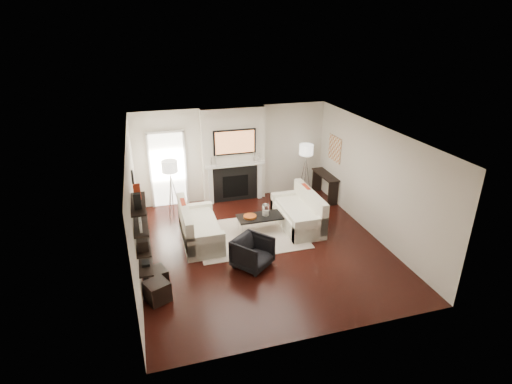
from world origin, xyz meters
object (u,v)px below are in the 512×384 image
object	(u,v)px
lamp_left_shade	(170,166)
ottoman_near	(156,278)
loveseat_right_base	(297,218)
coffee_table	(260,217)
lamp_right_shade	(306,150)
loveseat_left_base	(201,233)
armchair	(253,251)

from	to	relation	value
lamp_left_shade	ottoman_near	bearing A→B (deg)	-101.75
loveseat_right_base	ottoman_near	bearing A→B (deg)	-155.69
coffee_table	lamp_right_shade	xyz separation A→B (m)	(1.91, 1.73, 1.05)
lamp_right_shade	ottoman_near	bearing A→B (deg)	-143.51
lamp_right_shade	loveseat_right_base	bearing A→B (deg)	-117.83
lamp_right_shade	loveseat_left_base	bearing A→B (deg)	-152.35
ottoman_near	loveseat_right_base	bearing A→B (deg)	24.31
ottoman_near	lamp_right_shade	bearing A→B (deg)	36.49
loveseat_left_base	lamp_right_shade	world-z (taller)	lamp_right_shade
loveseat_right_base	coffee_table	bearing A→B (deg)	-178.72
loveseat_left_base	armchair	bearing A→B (deg)	-57.34
ottoman_near	lamp_left_shade	bearing A→B (deg)	78.25
coffee_table	lamp_right_shade	distance (m)	2.78
coffee_table	lamp_right_shade	size ratio (longest dim) A/B	2.75
lamp_left_shade	ottoman_near	xyz separation A→B (m)	(-0.62, -2.98, -1.25)
armchair	lamp_left_shade	xyz separation A→B (m)	(-1.40, 2.81, 1.08)
ottoman_near	armchair	bearing A→B (deg)	4.86
ottoman_near	coffee_table	bearing A→B (deg)	31.69
coffee_table	lamp_left_shade	size ratio (longest dim) A/B	2.75
loveseat_right_base	coffee_table	xyz separation A→B (m)	(-1.01, -0.02, 0.19)
lamp_left_shade	ottoman_near	world-z (taller)	lamp_left_shade
loveseat_left_base	ottoman_near	distance (m)	1.93
loveseat_left_base	lamp_right_shade	xyz separation A→B (m)	(3.39, 1.78, 1.24)
coffee_table	ottoman_near	bearing A→B (deg)	-148.31
coffee_table	ottoman_near	distance (m)	3.07
loveseat_right_base	armchair	distance (m)	2.17
loveseat_left_base	coffee_table	distance (m)	1.50
loveseat_right_base	armchair	bearing A→B (deg)	-137.52
lamp_left_shade	ottoman_near	distance (m)	3.29
loveseat_left_base	lamp_right_shade	distance (m)	4.03
loveseat_right_base	loveseat_left_base	bearing A→B (deg)	-178.44
lamp_right_shade	ottoman_near	distance (m)	5.76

